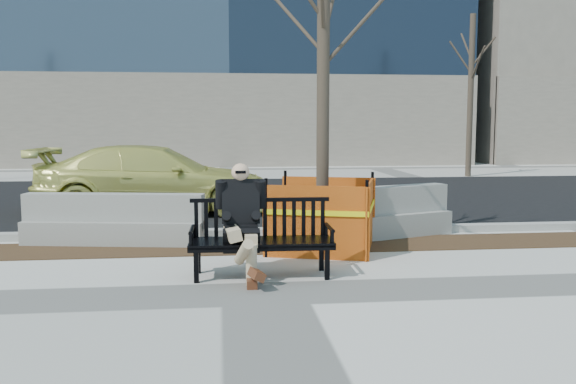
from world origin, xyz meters
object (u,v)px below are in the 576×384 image
sedan (156,213)px  jersey_barrier_left (115,244)px  bench (261,276)px  seated_man (241,276)px  tree_fence (322,249)px  jersey_barrier_right (369,239)px

sedan → jersey_barrier_left: 3.40m
bench → seated_man: bearing=168.7°
bench → jersey_barrier_left: bearing=134.3°
tree_fence → jersey_barrier_right: tree_fence is taller
tree_fence → bench: bearing=-123.5°
seated_man → tree_fence: (1.27, 1.49, 0.00)m
bench → jersey_barrier_left: 3.14m
sedan → jersey_barrier_left: size_ratio=1.74×
tree_fence → sedan: (-2.87, 4.12, 0.00)m
tree_fence → jersey_barrier_left: 3.26m
sedan → jersey_barrier_left: bearing=176.6°
seated_man → jersey_barrier_right: size_ratio=0.47×
sedan → jersey_barrier_right: sedan is taller
bench → jersey_barrier_right: size_ratio=0.60×
seated_man → tree_fence: tree_fence is taller
bench → seated_man: seated_man is taller
seated_man → jersey_barrier_right: (2.18, 2.24, 0.00)m
bench → sedan: size_ratio=0.37×
jersey_barrier_left → sedan: bearing=94.3°
seated_man → jersey_barrier_left: bearing=131.6°
seated_man → bench: bearing=-11.3°
bench → seated_man: size_ratio=1.28×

